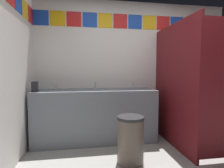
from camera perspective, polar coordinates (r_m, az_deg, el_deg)
wall_back at (r=3.52m, az=7.04°, el=5.00°), size 3.68×0.09×2.51m
vanity_counter at (r=3.14m, az=-5.24°, el=-9.69°), size 2.03×0.59×0.89m
faucet_left at (r=3.18m, az=-17.69°, el=-0.83°), size 0.04×0.10×0.14m
faucet_center at (r=3.15m, az=-5.41°, el=-0.70°), size 0.04×0.10×0.14m
faucet_right at (r=3.26m, az=6.56°, el=-0.54°), size 0.04×0.10×0.14m
soap_dispenser at (r=2.97m, az=-23.42°, el=-0.81°), size 0.09×0.09×0.16m
stall_divider at (r=2.91m, az=24.37°, el=-0.76°), size 0.92×1.35×1.96m
toilet at (r=3.57m, az=24.85°, el=-10.94°), size 0.39×0.49×0.74m
trash_bin at (r=2.48m, az=5.91°, el=-17.16°), size 0.36×0.36×0.62m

